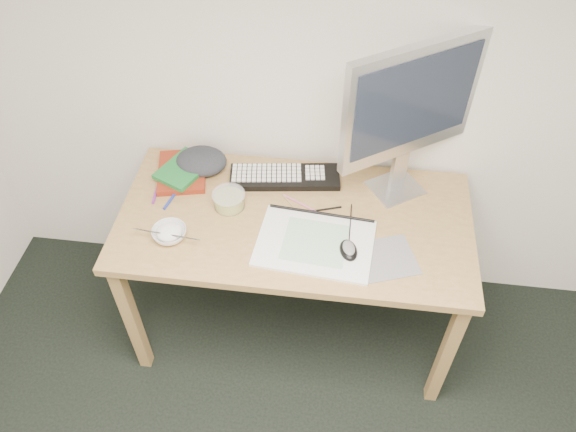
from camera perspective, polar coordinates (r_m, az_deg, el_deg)
name	(u,v)px	position (r m, az deg, el deg)	size (l,w,h in m)	color
desk	(294,232)	(2.28, 0.66, -1.64)	(1.40, 0.70, 0.75)	tan
mousepad	(385,258)	(2.11, 9.87, -4.26)	(0.22, 0.20, 0.00)	slate
sketchpad	(315,243)	(2.13, 2.75, -2.78)	(0.44, 0.31, 0.01)	white
keyboard	(285,177)	(2.37, -0.33, 3.98)	(0.46, 0.15, 0.03)	black
monitor	(411,106)	(2.12, 12.38, 10.84)	(0.49, 0.35, 0.66)	silver
mouse	(349,248)	(2.09, 6.19, -3.27)	(0.06, 0.10, 0.04)	black
rice_bowl	(170,233)	(2.18, -11.94, -1.75)	(0.13, 0.13, 0.04)	white
chopsticks	(167,234)	(2.15, -12.22, -1.83)	(0.02, 0.02, 0.25)	#ADADAF
fruit_tub	(229,200)	(2.26, -6.01, 1.63)	(0.13, 0.13, 0.07)	#E3B650
book_red	(182,172)	(2.44, -10.73, 4.44)	(0.20, 0.26, 0.03)	maroon
book_green	(184,169)	(2.41, -10.54, 4.73)	(0.16, 0.22, 0.02)	#1B6C2D
cloth_lump	(201,161)	(2.43, -8.80, 5.51)	(0.18, 0.15, 0.08)	#292B31
pencil_pink	(303,205)	(2.27, 1.51, 1.14)	(0.01, 0.01, 0.19)	#CB6599
pencil_tan	(294,207)	(2.26, 0.57, 0.94)	(0.01, 0.01, 0.17)	#A48256
pencil_black	(318,210)	(2.25, 3.02, 0.57)	(0.01, 0.01, 0.20)	black
marker_blue	(171,199)	(2.34, -11.77, 1.73)	(0.01, 0.01, 0.12)	#1D2F9E
marker_orange	(179,181)	(2.41, -10.99, 3.50)	(0.01, 0.01, 0.12)	orange
marker_purple	(156,193)	(2.37, -13.27, 2.32)	(0.01, 0.01, 0.12)	#76268C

